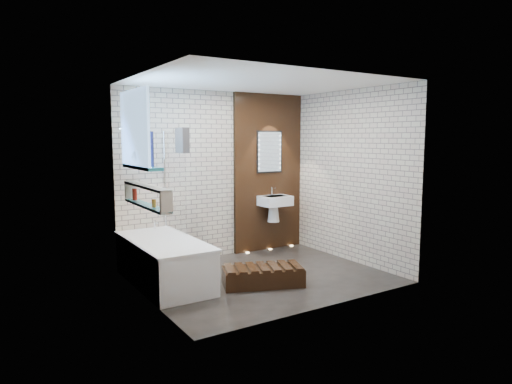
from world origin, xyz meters
TOP-DOWN VIEW (x-y plane):
  - ground at (0.00, 0.00)m, footprint 3.20×3.20m
  - room_shell at (0.00, 0.00)m, footprint 3.24×3.20m
  - walnut_panel at (0.95, 1.27)m, footprint 1.30×0.06m
  - clerestory_window at (-1.57, 0.35)m, footprint 0.18×1.00m
  - display_niche at (-1.53, 0.15)m, footprint 0.14×1.30m
  - bathtub at (-1.22, 0.45)m, footprint 0.79×1.74m
  - bath_screen at (-0.87, 0.89)m, footprint 0.01×0.78m
  - towel at (-0.87, 0.60)m, footprint 0.10×0.26m
  - shower_head at (-1.30, 0.95)m, footprint 0.18×0.18m
  - washbasin at (0.95, 1.07)m, footprint 0.50×0.36m
  - led_mirror at (0.95, 1.23)m, footprint 0.50×0.02m
  - walnut_step at (-0.18, -0.30)m, footprint 1.11×0.79m
  - niche_bottles at (-1.53, 0.41)m, footprint 0.06×0.76m
  - sill_vases at (-1.50, 0.33)m, footprint 0.20×0.51m
  - floor_uplights at (0.95, 1.20)m, footprint 0.96×0.06m

SIDE VIEW (x-z plane):
  - ground at x=0.00m, z-range 0.00..0.00m
  - floor_uplights at x=0.95m, z-range 0.00..0.01m
  - walnut_step at x=-0.18m, z-range 0.00..0.23m
  - bathtub at x=-1.22m, z-range -0.06..0.64m
  - washbasin at x=0.95m, z-range 0.50..1.08m
  - niche_bottles at x=-1.53m, z-range 1.09..1.24m
  - display_niche at x=-1.53m, z-range 1.07..1.33m
  - bath_screen at x=-0.87m, z-range 0.58..1.98m
  - walnut_panel at x=0.95m, z-range 0.00..2.60m
  - room_shell at x=0.00m, z-range 0.00..2.60m
  - led_mirror at x=0.95m, z-range 1.30..2.00m
  - sill_vases at x=-1.50m, z-range 1.48..1.89m
  - towel at x=-0.87m, z-range 1.68..2.02m
  - clerestory_window at x=-1.57m, z-range 1.43..2.37m
  - shower_head at x=-1.30m, z-range 1.99..2.01m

